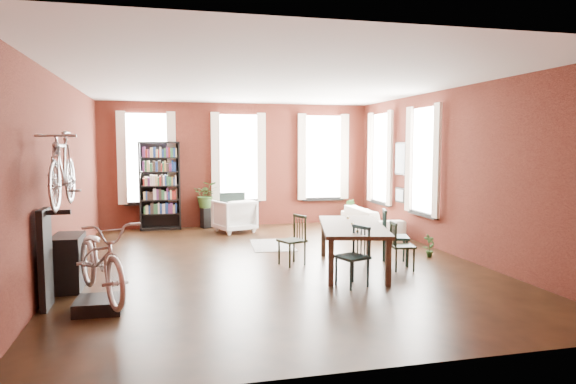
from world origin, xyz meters
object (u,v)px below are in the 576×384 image
object	(u,v)px
bike_trainer	(99,305)
console_table	(69,262)
white_armchair	(234,214)
dining_chair_a	(352,257)
dining_chair_d	(395,237)
dining_table	(352,247)
dining_chair_b	(292,240)
cream_sofa	(371,216)
dining_chair_c	(402,246)
plant_stand	(207,218)
bookshelf	(160,186)
bicycle_floor	(100,222)

from	to	relation	value
bike_trainer	console_table	size ratio (longest dim) A/B	0.72
white_armchair	console_table	xyz separation A→B (m)	(-3.03, -4.41, -0.04)
dining_chair_a	dining_chair_d	size ratio (longest dim) A/B	0.93
dining_chair_d	dining_table	bearing A→B (deg)	121.08
dining_chair_b	cream_sofa	bearing A→B (deg)	114.27
dining_chair_c	plant_stand	distance (m)	6.01
dining_chair_a	bike_trainer	bearing A→B (deg)	-105.25
bookshelf	cream_sofa	distance (m)	5.28
white_armchair	dining_chair_b	bearing A→B (deg)	78.09
dining_chair_c	plant_stand	world-z (taller)	dining_chair_c
bookshelf	bicycle_floor	size ratio (longest dim) A/B	1.13
dining_table	cream_sofa	size ratio (longest dim) A/B	1.08
cream_sofa	bike_trainer	world-z (taller)	cream_sofa
dining_table	white_armchair	distance (m)	4.49
bike_trainer	dining_chair_a	bearing A→B (deg)	5.65
dining_chair_b	cream_sofa	xyz separation A→B (m)	(2.67, 2.79, -0.03)
bike_trainer	plant_stand	bearing A→B (deg)	73.70
dining_chair_b	dining_chair_c	world-z (taller)	dining_chair_b
dining_chair_c	bookshelf	world-z (taller)	bookshelf
dining_chair_c	bicycle_floor	xyz separation A→B (m)	(-4.70, -1.09, 0.73)
cream_sofa	dining_table	bearing A→B (deg)	152.30
bookshelf	dining_chair_d	bearing A→B (deg)	-49.88
dining_chair_a	dining_chair_b	bearing A→B (deg)	178.39
dining_chair_b	plant_stand	xyz separation A→B (m)	(-1.13, 4.49, -0.18)
dining_chair_b	console_table	world-z (taller)	dining_chair_b
dining_chair_c	dining_chair_d	xyz separation A→B (m)	(0.07, 0.43, 0.08)
dining_chair_d	bicycle_floor	xyz separation A→B (m)	(-4.77, -1.52, 0.65)
white_armchair	bicycle_floor	world-z (taller)	bicycle_floor
console_table	bicycle_floor	xyz separation A→B (m)	(0.59, -1.16, 0.74)
dining_chair_a	white_armchair	xyz separation A→B (m)	(-1.07, 5.25, -0.01)
dining_chair_c	bookshelf	xyz separation A→B (m)	(-4.01, 5.27, 0.69)
dining_chair_b	bicycle_floor	size ratio (longest dim) A/B	0.45
cream_sofa	plant_stand	size ratio (longest dim) A/B	4.06
plant_stand	cream_sofa	bearing A→B (deg)	-24.07
dining_chair_a	dining_table	bearing A→B (deg)	138.52
dining_chair_a	dining_chair_c	xyz separation A→B (m)	(1.19, 0.77, -0.04)
plant_stand	dining_table	bearing A→B (deg)	-67.89
dining_chair_d	cream_sofa	xyz separation A→B (m)	(0.87, 3.15, -0.08)
bookshelf	cream_sofa	xyz separation A→B (m)	(4.95, -1.70, -0.69)
dining_chair_d	bicycle_floor	distance (m)	5.05
dining_chair_d	bicycle_floor	size ratio (longest dim) A/B	0.50
cream_sofa	bicycle_floor	xyz separation A→B (m)	(-5.64, -4.66, 0.73)
dining_chair_c	dining_chair_d	world-z (taller)	dining_chair_d
dining_chair_c	cream_sofa	bearing A→B (deg)	-6.82
dining_chair_d	console_table	bearing A→B (deg)	112.16
cream_sofa	bike_trainer	distance (m)	7.37
bike_trainer	white_armchair	bearing A→B (deg)	66.13
plant_stand	dining_chair_b	bearing A→B (deg)	-75.82
dining_chair_b	dining_table	bearing A→B (deg)	36.74
dining_chair_c	bike_trainer	xyz separation A→B (m)	(-4.74, -1.12, -0.33)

